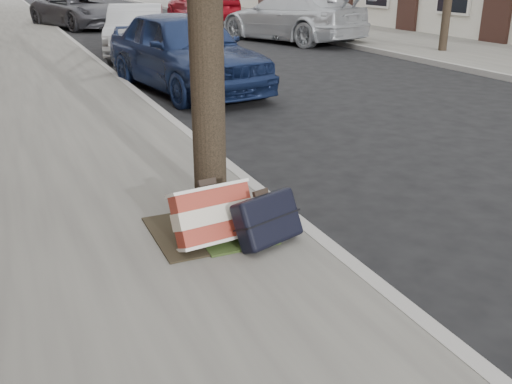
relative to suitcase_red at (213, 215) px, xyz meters
name	(u,v)px	position (x,y,z in m)	size (l,w,h in m)	color
far_sidewalk	(342,32)	(9.83, 14.02, -0.29)	(4.00, 70.00, 0.12)	gray
dirt_patch	(207,230)	(0.03, 0.22, -0.22)	(0.85, 0.85, 0.01)	black
suitcase_red	(213,215)	(0.00, 0.00, 0.00)	(0.59, 0.16, 0.42)	maroon
suitcase_navy	(267,219)	(0.36, -0.17, -0.02)	(0.52, 0.17, 0.37)	black
car_near_front	(185,51)	(1.76, 6.35, 0.36)	(1.68, 4.17, 1.42)	#162349
car_near_mid	(136,30)	(2.00, 11.31, 0.28)	(1.32, 3.79, 1.25)	#9EA1A5
car_near_back	(80,10)	(1.74, 19.67, 0.31)	(2.18, 4.73, 1.31)	#39393E
car_far_front	(291,17)	(7.00, 12.47, 0.39)	(2.06, 5.06, 1.47)	#B1B5BA
car_far_back	(202,3)	(6.68, 19.98, 0.46)	(1.90, 4.72, 1.61)	maroon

